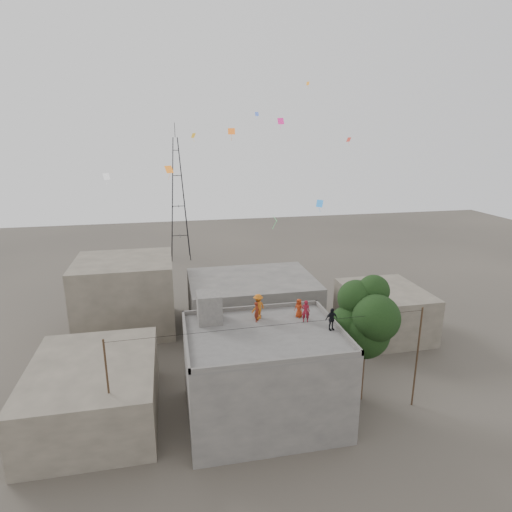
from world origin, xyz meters
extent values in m
plane|color=#3F3A33|center=(0.00, 0.00, 0.00)|extent=(140.00, 140.00, 0.00)
cube|color=#54514F|center=(0.00, 0.00, 3.00)|extent=(10.00, 8.00, 6.00)
cube|color=#555250|center=(0.00, 0.00, 6.05)|extent=(10.00, 8.00, 0.10)
cube|color=#54514F|center=(0.00, 3.92, 6.25)|extent=(10.00, 0.15, 0.30)
cube|color=#54514F|center=(0.00, -3.92, 6.25)|extent=(10.00, 0.15, 0.30)
cube|color=#54514F|center=(4.92, 0.00, 6.25)|extent=(0.15, 8.00, 0.30)
cube|color=#54514F|center=(-4.92, 0.00, 6.25)|extent=(0.15, 8.00, 0.30)
cube|color=#54514F|center=(-3.20, 2.60, 7.10)|extent=(1.60, 1.80, 2.00)
cube|color=#5B5348|center=(-11.00, 2.00, 2.00)|extent=(8.00, 10.00, 4.00)
cube|color=#54514F|center=(2.00, 14.00, 2.50)|extent=(12.00, 9.00, 5.00)
cube|color=#5B5348|center=(-10.00, 16.00, 3.50)|extent=(9.00, 8.00, 7.00)
cube|color=#5B5348|center=(14.00, 10.00, 2.20)|extent=(7.00, 8.00, 4.40)
cylinder|color=black|center=(7.20, 0.50, 2.00)|extent=(0.44, 0.44, 4.00)
cylinder|color=black|center=(7.35, 0.60, 3.60)|extent=(0.64, 0.91, 2.14)
sphere|color=black|center=(7.20, 0.50, 5.20)|extent=(3.60, 3.60, 3.60)
sphere|color=black|center=(8.30, 0.80, 6.00)|extent=(3.00, 3.00, 3.00)
sphere|color=black|center=(6.30, 1.00, 5.60)|extent=(2.80, 2.80, 2.80)
sphere|color=black|center=(7.60, -0.30, 6.60)|extent=(3.20, 3.20, 3.20)
sphere|color=black|center=(6.90, 1.40, 7.40)|extent=(2.60, 2.60, 2.60)
sphere|color=black|center=(8.00, 1.10, 8.00)|extent=(2.20, 2.20, 2.20)
cylinder|color=black|center=(-9.50, -1.50, 3.70)|extent=(0.12, 0.12, 7.40)
cylinder|color=black|center=(10.50, -1.00, 3.70)|extent=(0.12, 0.12, 7.40)
cylinder|color=black|center=(0.50, -1.25, 7.20)|extent=(20.00, 0.52, 0.02)
cylinder|color=black|center=(-4.85, 39.15, 9.00)|extent=(1.27, 1.27, 18.01)
cylinder|color=black|center=(-3.15, 39.15, 9.00)|extent=(1.27, 1.27, 18.01)
cylinder|color=black|center=(-3.15, 40.85, 9.00)|extent=(1.27, 1.27, 18.01)
cylinder|color=black|center=(-4.85, 40.85, 9.00)|extent=(1.27, 1.27, 18.01)
cube|color=black|center=(-4.00, 40.00, 3.60)|extent=(2.36, 0.08, 0.08)
cube|color=black|center=(-4.00, 40.00, 3.60)|extent=(0.08, 2.36, 0.08)
cube|color=black|center=(-4.00, 40.00, 8.10)|extent=(1.81, 0.08, 0.08)
cube|color=black|center=(-4.00, 40.00, 8.10)|extent=(0.08, 1.81, 0.08)
cube|color=black|center=(-4.00, 40.00, 12.60)|extent=(1.26, 0.08, 0.08)
cube|color=black|center=(-4.00, 40.00, 12.60)|extent=(0.08, 1.26, 0.08)
cube|color=black|center=(-4.00, 40.00, 16.20)|extent=(0.82, 0.08, 0.08)
cube|color=black|center=(-4.00, 40.00, 16.20)|extent=(0.08, 0.82, 0.08)
cylinder|color=black|center=(-4.00, 40.00, 19.00)|extent=(0.08, 0.08, 2.00)
imported|color=maroon|center=(3.16, 1.16, 6.88)|extent=(0.66, 0.55, 1.55)
imported|color=#9C2F11|center=(2.94, 1.99, 6.77)|extent=(0.73, 0.77, 1.33)
imported|color=black|center=(0.15, 2.71, 6.70)|extent=(0.71, 0.64, 1.20)
imported|color=black|center=(4.40, -0.40, 6.85)|extent=(0.94, 0.54, 1.50)
imported|color=#BC5D15|center=(0.11, 2.25, 7.00)|extent=(1.34, 1.22, 1.80)
imported|color=maroon|center=(-0.06, 1.88, 6.81)|extent=(0.50, 0.60, 1.41)
plane|color=orange|center=(-5.35, 5.51, 16.09)|extent=(0.61, 0.53, 0.47)
plane|color=#FF2895|center=(2.96, 7.70, 19.31)|extent=(0.50, 0.45, 0.44)
plane|color=gold|center=(-3.05, 14.55, 18.28)|extent=(0.45, 0.47, 0.40)
plane|color=blue|center=(4.19, 2.08, 14.00)|extent=(0.39, 0.45, 0.46)
plane|color=white|center=(-10.13, 11.06, 15.21)|extent=(0.52, 0.44, 0.49)
plane|color=orange|center=(7.82, 16.36, 22.93)|extent=(0.24, 0.31, 0.32)
plane|color=green|center=(0.90, 1.06, 13.37)|extent=(0.40, 0.59, 0.44)
plane|color=#E74236|center=(10.09, 11.53, 17.94)|extent=(0.46, 0.33, 0.37)
plane|color=orange|center=(-1.79, 0.68, 18.52)|extent=(0.42, 0.24, 0.35)
plane|color=#5177F4|center=(2.56, 14.40, 20.09)|extent=(0.35, 0.33, 0.33)
camera|label=1|loc=(-5.56, -24.32, 18.33)|focal=30.00mm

